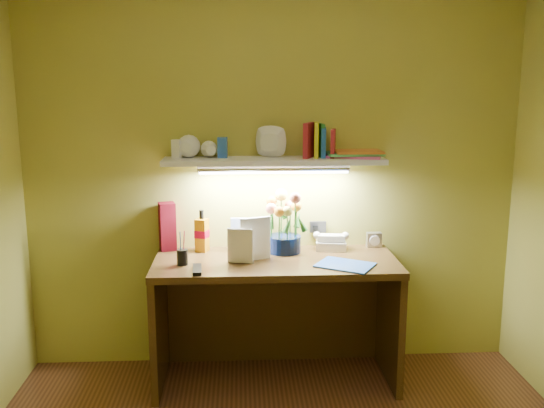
% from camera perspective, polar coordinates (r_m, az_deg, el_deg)
% --- Properties ---
extents(desk, '(1.40, 0.60, 0.75)m').
position_cam_1_polar(desk, '(3.63, 0.35, -10.93)').
color(desk, '#39240F').
rests_on(desk, ground).
extents(flower_bouquet, '(0.23, 0.23, 0.35)m').
position_cam_1_polar(flower_bouquet, '(3.61, 1.16, -1.86)').
color(flower_bouquet, '#061339').
rests_on(flower_bouquet, desk).
extents(telephone, '(0.20, 0.16, 0.11)m').
position_cam_1_polar(telephone, '(3.71, 5.57, -3.45)').
color(telephone, '#F3ECCE').
rests_on(telephone, desk).
extents(desk_clock, '(0.09, 0.05, 0.09)m').
position_cam_1_polar(desk_clock, '(3.81, 9.57, -3.33)').
color(desk_clock, '#ACABAF').
rests_on(desk_clock, desk).
extents(whisky_bottle, '(0.09, 0.09, 0.25)m').
position_cam_1_polar(whisky_bottle, '(3.66, -6.62, -2.51)').
color(whisky_bottle, '#C07205').
rests_on(whisky_bottle, desk).
extents(whisky_box, '(0.12, 0.12, 0.29)m').
position_cam_1_polar(whisky_box, '(3.72, -9.82, -2.10)').
color(whisky_box, '#5E0813').
rests_on(whisky_box, desk).
extents(pen_cup, '(0.08, 0.08, 0.15)m').
position_cam_1_polar(pen_cup, '(3.42, -8.45, -4.48)').
color(pen_cup, black).
rests_on(pen_cup, desk).
extents(art_card, '(0.20, 0.05, 0.20)m').
position_cam_1_polar(art_card, '(3.65, -2.30, -2.90)').
color(art_card, white).
rests_on(art_card, desk).
extents(tv_remote, '(0.06, 0.17, 0.02)m').
position_cam_1_polar(tv_remote, '(3.31, -7.06, -6.13)').
color(tv_remote, black).
rests_on(tv_remote, desk).
extents(blue_folder, '(0.37, 0.34, 0.01)m').
position_cam_1_polar(blue_folder, '(3.41, 6.90, -5.72)').
color(blue_folder, blue).
rests_on(blue_folder, desk).
extents(desk_book_a, '(0.15, 0.06, 0.20)m').
position_cam_1_polar(desk_book_a, '(3.43, -4.22, -3.90)').
color(desk_book_a, silver).
rests_on(desk_book_a, desk).
extents(desk_book_b, '(0.18, 0.08, 0.25)m').
position_cam_1_polar(desk_book_b, '(3.43, -3.00, -3.43)').
color(desk_book_b, white).
rests_on(desk_book_b, desk).
extents(wall_shelf, '(1.32, 0.33, 0.24)m').
position_cam_1_polar(wall_shelf, '(3.56, 0.61, 4.67)').
color(wall_shelf, white).
rests_on(wall_shelf, ground).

